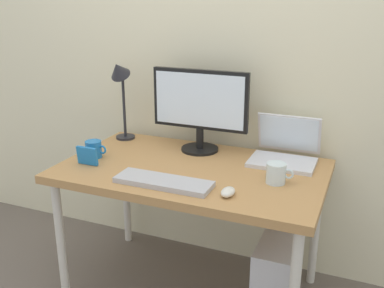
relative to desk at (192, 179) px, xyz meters
name	(u,v)px	position (x,y,z in m)	size (l,w,h in m)	color
back_wall	(224,35)	(0.00, 0.44, 0.66)	(4.40, 0.04, 2.60)	beige
desk	(192,179)	(0.00, 0.00, 0.00)	(1.27, 0.76, 0.70)	#B7844C
monitor	(200,105)	(-0.06, 0.25, 0.31)	(0.52, 0.20, 0.44)	black
laptop	(285,150)	(0.40, 0.27, 0.12)	(0.32, 0.29, 0.22)	silver
desk_lamp	(120,82)	(-0.54, 0.25, 0.40)	(0.11, 0.16, 0.47)	#232328
keyboard	(164,182)	(-0.04, -0.24, 0.07)	(0.44, 0.14, 0.02)	#B2B2B7
mouse	(228,192)	(0.26, -0.24, 0.08)	(0.06, 0.09, 0.03)	silver
coffee_mug	(94,149)	(-0.52, -0.06, 0.11)	(0.12, 0.08, 0.09)	#1E72BF
glass_cup	(276,173)	(0.42, -0.03, 0.11)	(0.12, 0.09, 0.09)	silver
photo_frame	(87,156)	(-0.49, -0.17, 0.11)	(0.11, 0.02, 0.09)	#1E72BF
computer_tower	(277,280)	(0.46, -0.04, -0.43)	(0.18, 0.36, 0.42)	silver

